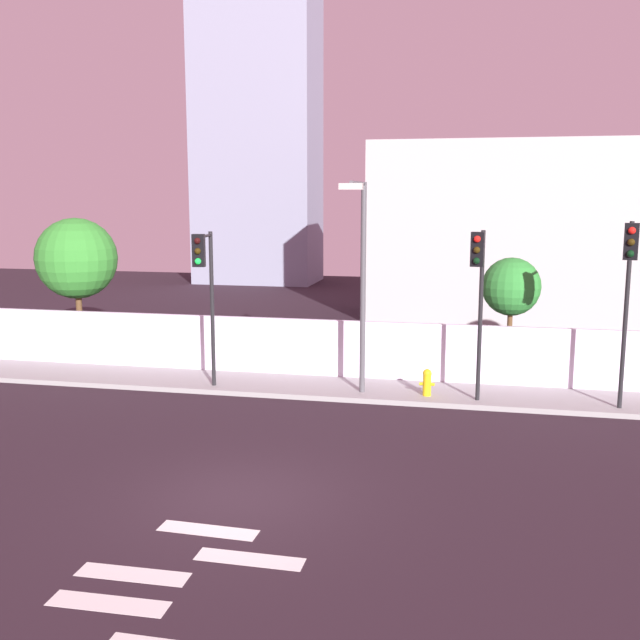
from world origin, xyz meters
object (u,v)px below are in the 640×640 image
at_px(street_lamp_curbside, 361,268).
at_px(roadside_tree_leftmost, 76,259).
at_px(traffic_light_right, 479,280).
at_px(roadside_tree_midleft, 511,287).
at_px(traffic_light_left, 629,276).
at_px(traffic_light_center, 205,276).
at_px(fire_hydrant, 427,381).

xyz_separation_m(street_lamp_curbside, roadside_tree_leftmost, (-10.64, 3.15, -0.19)).
distance_m(traffic_light_right, roadside_tree_midleft, 3.74).
relative_size(traffic_light_left, roadside_tree_midleft, 1.28).
xyz_separation_m(traffic_light_right, roadside_tree_midleft, (1.01, 3.55, -0.60)).
bearing_deg(roadside_tree_leftmost, traffic_light_center, -31.37).
distance_m(traffic_light_right, roadside_tree_leftmost, 14.33).
bearing_deg(traffic_light_center, traffic_light_left, 0.41).
height_order(traffic_light_left, roadside_tree_leftmost, traffic_light_left).
xyz_separation_m(street_lamp_curbside, roadside_tree_midleft, (4.26, 3.15, -0.82)).
height_order(traffic_light_right, roadside_tree_midleft, traffic_light_right).
bearing_deg(fire_hydrant, traffic_light_center, -171.22).
xyz_separation_m(traffic_light_right, roadside_tree_leftmost, (-13.88, 3.55, 0.03)).
xyz_separation_m(traffic_light_right, street_lamp_curbside, (-3.24, 0.40, 0.22)).
xyz_separation_m(traffic_light_center, traffic_light_right, (7.65, 0.25, 0.05)).
relative_size(traffic_light_center, roadside_tree_leftmost, 0.92).
relative_size(roadside_tree_leftmost, roadside_tree_midleft, 1.29).
bearing_deg(traffic_light_center, street_lamp_curbside, 8.39).
distance_m(fire_hydrant, roadside_tree_midleft, 4.42).
relative_size(traffic_light_left, traffic_light_right, 1.06).
bearing_deg(roadside_tree_leftmost, traffic_light_left, -11.93).
bearing_deg(fire_hydrant, roadside_tree_leftmost, 167.28).
xyz_separation_m(traffic_light_left, traffic_light_center, (-11.37, -0.08, -0.25)).
bearing_deg(roadside_tree_leftmost, roadside_tree_midleft, 0.00).
height_order(traffic_light_center, roadside_tree_midleft, traffic_light_center).
xyz_separation_m(traffic_light_center, roadside_tree_leftmost, (-6.23, 3.80, 0.08)).
height_order(traffic_light_left, traffic_light_center, traffic_light_left).
bearing_deg(street_lamp_curbside, fire_hydrant, 9.66).
bearing_deg(traffic_light_center, traffic_light_right, 1.86).
bearing_deg(traffic_light_left, street_lamp_curbside, 175.34).
height_order(fire_hydrant, roadside_tree_leftmost, roadside_tree_leftmost).
height_order(traffic_light_center, street_lamp_curbside, street_lamp_curbside).
xyz_separation_m(traffic_light_center, fire_hydrant, (6.30, 0.97, -2.99)).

